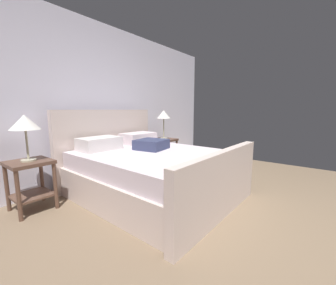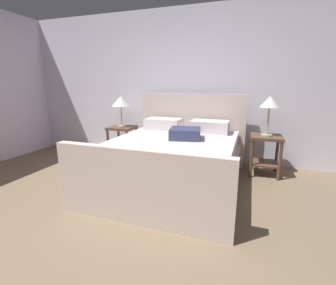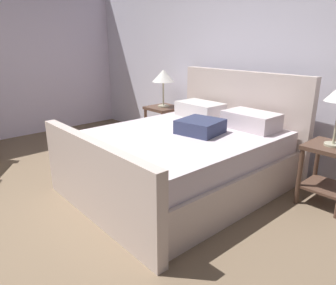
# 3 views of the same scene
# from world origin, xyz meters

# --- Properties ---
(ground_plane) EXTENTS (6.23, 5.78, 0.02)m
(ground_plane) POSITION_xyz_m (0.00, 0.00, -0.01)
(ground_plane) COLOR #7B654D
(wall_back) EXTENTS (6.35, 0.12, 2.59)m
(wall_back) POSITION_xyz_m (0.00, 2.95, 1.30)
(wall_back) COLOR white
(wall_back) RESTS_ON ground
(bed) EXTENTS (1.83, 2.17, 1.19)m
(bed) POSITION_xyz_m (0.09, 1.73, 0.35)
(bed) COLOR beige
(bed) RESTS_ON ground
(nightstand_right) EXTENTS (0.44, 0.44, 0.60)m
(nightstand_right) POSITION_xyz_m (1.30, 2.46, 0.40)
(nightstand_right) COLOR brown
(nightstand_right) RESTS_ON ground
(table_lamp_right) EXTENTS (0.28, 0.28, 0.57)m
(table_lamp_right) POSITION_xyz_m (1.30, 2.46, 1.07)
(table_lamp_right) COLOR #B7B293
(table_lamp_right) RESTS_ON nightstand_right
(nightstand_left) EXTENTS (0.44, 0.44, 0.60)m
(nightstand_left) POSITION_xyz_m (-1.12, 2.52, 0.40)
(nightstand_left) COLOR brown
(nightstand_left) RESTS_ON ground
(table_lamp_left) EXTENTS (0.32, 0.32, 0.53)m
(table_lamp_left) POSITION_xyz_m (-1.12, 2.52, 1.03)
(table_lamp_left) COLOR #B7B293
(table_lamp_left) RESTS_ON nightstand_left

